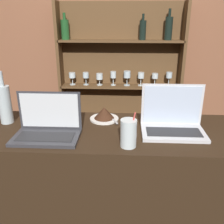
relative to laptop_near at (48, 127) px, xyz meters
The scene contains 8 objects.
bar_counter 0.67m from the laptop_near, 18.56° to the left, with size 1.82×0.54×1.09m.
back_wall 1.52m from the laptop_near, 79.57° to the left, with size 7.00×0.06×2.70m.
back_shelf 1.45m from the laptop_near, 75.67° to the left, with size 1.27×0.18×1.84m.
laptop_near is the anchor object (origin of this frame).
laptop_far 0.68m from the laptop_near, ahead, with size 0.34×0.21×0.26m.
cake_plate 0.37m from the laptop_near, 40.90° to the left, with size 0.18×0.18×0.08m.
water_glass 0.44m from the laptop_near, 11.82° to the right, with size 0.08×0.08×0.18m.
wine_bottle_clear 0.35m from the laptop_near, 150.71° to the left, with size 0.08×0.08×0.32m.
Camera 1 is at (0.14, -1.01, 1.70)m, focal length 40.00 mm.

